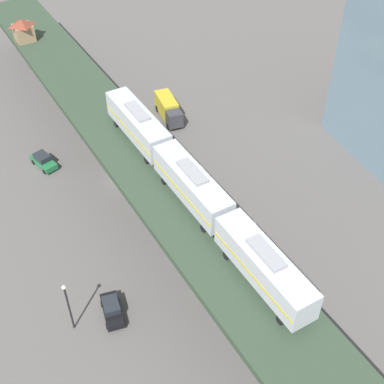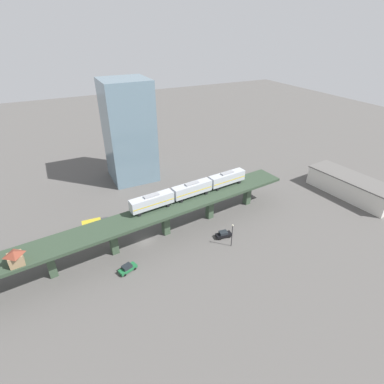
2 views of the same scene
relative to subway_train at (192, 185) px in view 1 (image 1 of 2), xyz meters
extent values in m
plane|color=#514F4C|center=(3.17, -15.82, -10.88)|extent=(400.00, 400.00, 0.00)
cube|color=#2C3D2C|center=(3.17, -15.82, -2.94)|extent=(18.51, 92.36, 0.80)
cube|color=#384C38|center=(7.42, -54.08, -7.11)|extent=(1.99, 1.99, 7.54)
cube|color=#384C38|center=(5.76, -39.17, -7.11)|extent=(1.99, 1.99, 7.54)
cube|color=#384C38|center=(4.11, -24.26, -7.11)|extent=(1.99, 1.99, 7.54)
cube|color=#384C38|center=(2.45, -9.36, -7.11)|extent=(1.99, 1.99, 7.54)
cube|color=#384C38|center=(0.79, 5.55, -7.11)|extent=(1.99, 1.99, 7.54)
cube|color=#ADB2BA|center=(1.39, -12.52, 0.00)|extent=(4.11, 12.24, 3.10)
cube|color=gold|center=(1.39, -12.52, -0.30)|extent=(4.12, 12.00, 0.24)
cube|color=gray|center=(1.39, -12.52, 1.73)|extent=(1.86, 4.33, 0.36)
cylinder|color=black|center=(0.67, -16.83, -2.12)|extent=(0.31, 0.86, 0.84)
cylinder|color=black|center=(3.04, -16.57, -2.12)|extent=(0.31, 0.86, 0.84)
cylinder|color=black|center=(-0.25, -8.48, -2.12)|extent=(0.31, 0.86, 0.84)
cylinder|color=black|center=(2.11, -8.22, -2.12)|extent=(0.31, 0.86, 0.84)
cube|color=#ADB2BA|center=(0.00, 0.00, 0.00)|extent=(4.11, 12.24, 3.10)
cube|color=gold|center=(0.00, 0.00, -0.30)|extent=(4.12, 12.00, 0.24)
cube|color=gray|center=(0.00, 0.00, 1.73)|extent=(1.86, 4.33, 0.36)
cylinder|color=black|center=(-0.72, -4.31, -2.12)|extent=(0.31, 0.86, 0.84)
cylinder|color=black|center=(1.65, -4.04, -2.12)|extent=(0.31, 0.86, 0.84)
cylinder|color=black|center=(-1.65, 4.04, -2.12)|extent=(0.31, 0.86, 0.84)
cylinder|color=black|center=(0.72, 4.31, -2.12)|extent=(0.31, 0.86, 0.84)
cube|color=#ADB2BA|center=(-1.39, 12.52, 0.00)|extent=(4.11, 12.24, 3.10)
cube|color=gold|center=(-1.39, 12.52, -0.30)|extent=(4.12, 12.00, 0.24)
cube|color=gray|center=(-1.39, 12.52, 1.73)|extent=(1.86, 4.33, 0.36)
cylinder|color=black|center=(-2.11, 8.22, -2.12)|extent=(0.31, 0.86, 0.84)
cylinder|color=black|center=(0.25, 8.48, -2.12)|extent=(0.31, 0.86, 0.84)
cylinder|color=black|center=(-3.04, 16.57, -2.12)|extent=(0.31, 0.86, 0.84)
cylinder|color=black|center=(-0.67, 16.83, -2.12)|extent=(0.31, 0.86, 0.84)
cube|color=#8C7251|center=(8.80, -44.72, -1.29)|extent=(3.09, 3.09, 2.50)
pyramid|color=brown|center=(8.80, -44.72, 0.41)|extent=(3.56, 3.56, 0.90)
cube|color=#1E6638|center=(12.18, -23.16, -10.15)|extent=(3.16, 4.75, 0.80)
cube|color=#1E2328|center=(12.23, -23.30, -9.37)|extent=(2.28, 2.62, 0.76)
cylinder|color=black|center=(11.84, -24.79, -10.55)|extent=(0.45, 0.70, 0.66)
cylinder|color=black|center=(13.46, -24.22, -10.55)|extent=(0.45, 0.70, 0.66)
cylinder|color=black|center=(10.89, -22.09, -10.55)|extent=(0.45, 0.70, 0.66)
cylinder|color=black|center=(12.51, -21.53, -10.55)|extent=(0.45, 0.70, 0.66)
cube|color=black|center=(11.10, 4.30, -10.15)|extent=(2.28, 4.57, 0.80)
cube|color=#1E2328|center=(11.09, 4.15, -9.37)|extent=(1.88, 2.37, 0.76)
cylinder|color=black|center=(10.09, 2.98, -10.55)|extent=(0.31, 0.68, 0.66)
cylinder|color=black|center=(11.79, 2.78, -10.55)|extent=(0.31, 0.68, 0.66)
cylinder|color=black|center=(10.42, 5.82, -10.55)|extent=(0.31, 0.68, 0.66)
cylinder|color=black|center=(12.11, 5.63, -10.55)|extent=(0.31, 0.68, 0.66)
cube|color=#333338|center=(-7.92, -24.11, -9.23)|extent=(2.31, 2.13, 2.30)
cube|color=gold|center=(-8.13, -27.70, -9.03)|extent=(2.60, 5.33, 2.70)
cylinder|color=black|center=(-6.93, -24.17, -10.38)|extent=(0.41, 1.02, 1.00)
cylinder|color=black|center=(-8.91, -24.05, -10.38)|extent=(0.41, 1.02, 1.00)
cylinder|color=black|center=(-7.19, -29.32, -10.38)|extent=(0.41, 1.02, 1.00)
cylinder|color=black|center=(-9.26, -29.20, -10.38)|extent=(0.41, 1.02, 1.00)
cylinder|color=black|center=(15.23, 4.14, -7.63)|extent=(0.20, 0.20, 6.50)
sphere|color=beige|center=(15.23, 4.14, -4.16)|extent=(0.44, 0.44, 0.44)
camera|label=1|loc=(16.91, 37.66, 36.78)|focal=50.00mm
camera|label=2|loc=(66.59, -32.90, 41.08)|focal=28.00mm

